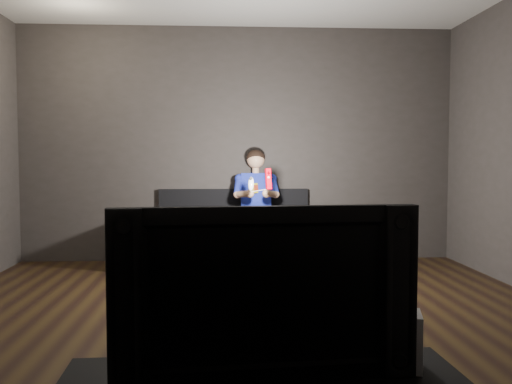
{
  "coord_description": "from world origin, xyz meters",
  "views": [
    {
      "loc": [
        -0.19,
        -4.13,
        1.19
      ],
      "look_at": [
        0.15,
        1.55,
        0.85
      ],
      "focal_mm": 40.0,
      "sensor_mm": 36.0,
      "label": 1
    }
  ],
  "objects": [
    {
      "name": "floor",
      "position": [
        0.0,
        0.0,
        0.0
      ],
      "size": [
        5.0,
        5.0,
        0.0
      ],
      "primitive_type": "plane",
      "color": "black",
      "rests_on": "ground"
    },
    {
      "name": "back_wall",
      "position": [
        0.0,
        2.5,
        1.35
      ],
      "size": [
        5.0,
        0.04,
        2.7
      ],
      "primitive_type": "cube",
      "color": "#36322E",
      "rests_on": "ground"
    },
    {
      "name": "wii_remote_black",
      "position": [
        -1.02,
        2.13,
        0.6
      ],
      "size": [
        0.06,
        0.17,
        0.03
      ],
      "color": "black",
      "rests_on": "sofa"
    },
    {
      "name": "front_wall",
      "position": [
        0.0,
        -2.5,
        1.35
      ],
      "size": [
        5.0,
        0.04,
        2.7
      ],
      "primitive_type": "cube",
      "color": "#36322E",
      "rests_on": "ground"
    },
    {
      "name": "child",
      "position": [
        0.19,
        2.16,
        0.74
      ],
      "size": [
        0.5,
        0.61,
        1.23
      ],
      "color": "black",
      "rests_on": "sofa"
    },
    {
      "name": "wii_console",
      "position": [
        0.46,
        -2.27,
        0.57
      ],
      "size": [
        0.08,
        0.15,
        0.19
      ],
      "primitive_type": "cube",
      "rotation": [
        0.0,
        0.0,
        -0.25
      ],
      "color": "silver",
      "rests_on": "media_console"
    },
    {
      "name": "tv",
      "position": [
        -0.06,
        -2.27,
        0.75
      ],
      "size": [
        0.99,
        0.21,
        0.56
      ],
      "primitive_type": "imported",
      "rotation": [
        0.0,
        0.0,
        0.09
      ],
      "color": "black",
      "rests_on": "media_console"
    },
    {
      "name": "coffee_table",
      "position": [
        0.04,
        0.77,
        0.35
      ],
      "size": [
        1.15,
        0.66,
        0.4
      ],
      "color": "black",
      "rests_on": "floor"
    },
    {
      "name": "sofa",
      "position": [
        -0.05,
        2.21,
        0.27
      ],
      "size": [
        2.15,
        0.93,
        0.83
      ],
      "color": "black",
      "rests_on": "floor"
    },
    {
      "name": "wii_remote_red",
      "position": [
        0.29,
        1.68,
        0.98
      ],
      "size": [
        0.07,
        0.09,
        0.22
      ],
      "color": "red",
      "rests_on": "child"
    },
    {
      "name": "nunchuk_white",
      "position": [
        0.11,
        1.69,
        0.93
      ],
      "size": [
        0.08,
        0.1,
        0.16
      ],
      "color": "silver",
      "rests_on": "child"
    }
  ]
}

